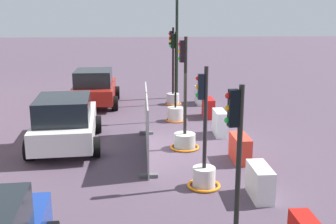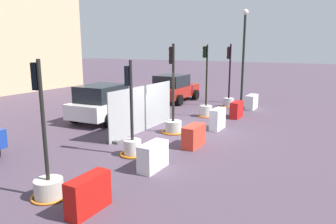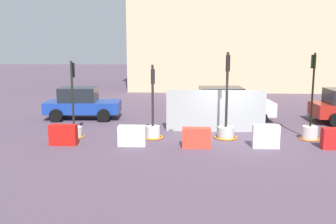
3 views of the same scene
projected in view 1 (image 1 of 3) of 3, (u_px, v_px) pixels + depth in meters
name	position (u px, v px, depth m)	size (l,w,h in m)	color
ground_plane	(190.00, 147.00, 13.71)	(120.00, 120.00, 0.00)	#4D3D4D
traffic_light_1	(204.00, 168.00, 10.49)	(0.86, 0.86, 3.11)	silver
traffic_light_2	(185.00, 133.00, 13.48)	(0.96, 0.96, 3.63)	#AAB0A7
traffic_light_3	(175.00, 108.00, 16.87)	(0.82, 0.82, 3.61)	beige
traffic_light_4	(173.00, 93.00, 19.89)	(0.82, 0.82, 3.66)	silver
construction_barrier_1	(260.00, 182.00, 9.92)	(1.08, 0.45, 0.80)	silver
construction_barrier_2	(240.00, 148.00, 12.38)	(1.10, 0.47, 0.78)	red
construction_barrier_3	(220.00, 123.00, 14.94)	(1.01, 0.39, 0.91)	white
construction_barrier_4	(208.00, 108.00, 17.51)	(1.05, 0.41, 0.81)	red
construction_barrier_5	(201.00, 96.00, 20.04)	(1.16, 0.46, 0.81)	silver
car_red_compact	(94.00, 87.00, 19.60)	(4.04, 2.34, 1.73)	maroon
car_white_van	(65.00, 121.00, 13.57)	(4.43, 2.51, 1.75)	silver
street_lamp_post	(177.00, 29.00, 20.69)	(0.36, 0.36, 5.70)	black
site_fence_panel	(147.00, 125.00, 12.95)	(4.50, 0.50, 1.92)	#979B9B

